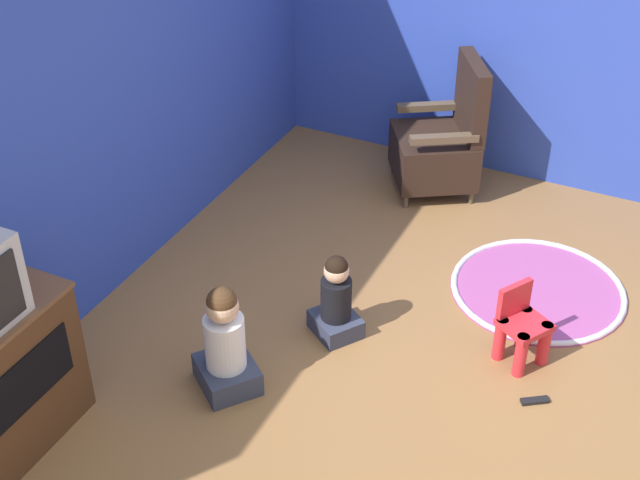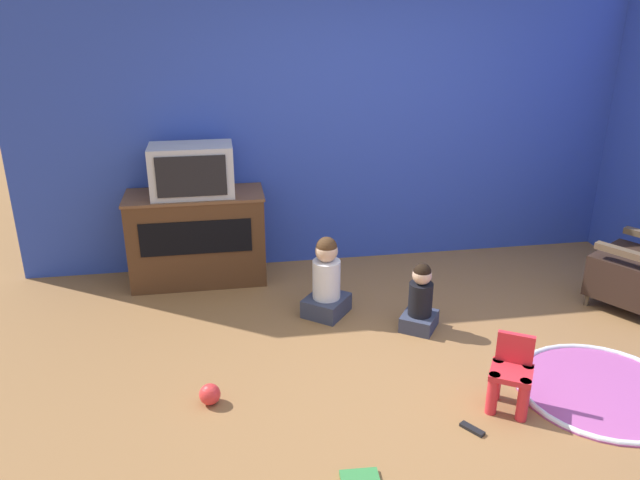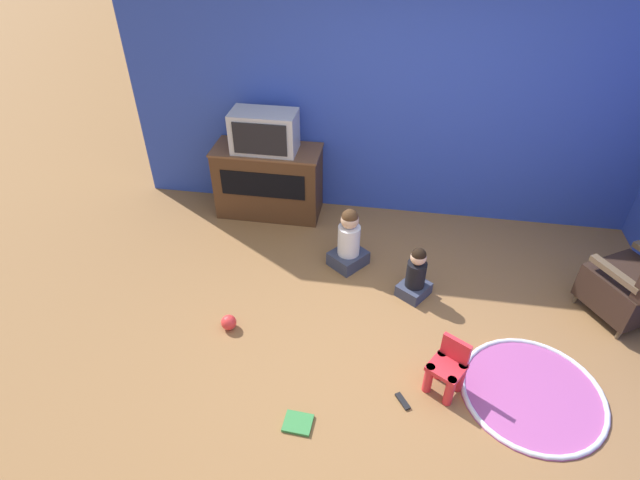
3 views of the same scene
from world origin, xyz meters
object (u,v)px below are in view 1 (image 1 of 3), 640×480
black_armchair (441,143)px  yellow_kid_chair (521,330)px  child_watching_left (225,345)px  child_watching_center (336,301)px  remote_control (535,401)px

black_armchair → yellow_kid_chair: (-1.57, -1.03, -0.16)m
black_armchair → child_watching_left: black_armchair is taller
yellow_kid_chair → child_watching_center: child_watching_center is taller
black_armchair → child_watching_left: size_ratio=1.51×
child_watching_left → child_watching_center: child_watching_left is taller
child_watching_left → remote_control: bearing=-120.9°
black_armchair → remote_control: black_armchair is taller
yellow_kid_chair → child_watching_center: size_ratio=0.87×
black_armchair → child_watching_left: 2.48m
yellow_kid_chair → child_watching_center: bearing=134.7°
child_watching_center → child_watching_left: bearing=96.6°
child_watching_center → remote_control: (-0.06, -1.19, -0.22)m
child_watching_left → child_watching_center: 0.73m
yellow_kid_chair → child_watching_left: bearing=154.7°
yellow_kid_chair → remote_control: yellow_kid_chair is taller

